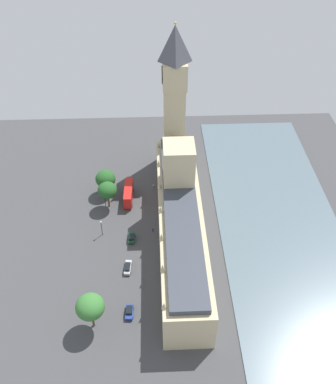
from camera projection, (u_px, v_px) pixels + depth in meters
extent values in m
plane|color=#424244|center=(173.00, 241.00, 125.33)|extent=(137.69, 137.69, 0.00)
cube|color=slate|center=(283.00, 238.00, 126.23)|extent=(36.81, 123.92, 0.25)
cube|color=#CCBA8E|center=(180.00, 227.00, 121.30)|extent=(12.10, 67.69, 12.28)
cube|color=#CCBA8E|center=(178.00, 181.00, 125.92)|extent=(8.85, 8.85, 25.69)
cube|color=#383D47|center=(181.00, 209.00, 116.68)|extent=(9.20, 64.98, 1.60)
cone|color=#CCBA8E|center=(158.00, 145.00, 139.11)|extent=(1.20, 1.20, 1.94)
cone|color=#CCBA8E|center=(159.00, 163.00, 131.42)|extent=(1.20, 1.20, 2.28)
cone|color=#CCBA8E|center=(159.00, 185.00, 123.92)|extent=(1.20, 1.20, 2.10)
cone|color=#CCBA8E|center=(160.00, 209.00, 116.31)|extent=(1.20, 1.20, 2.21)
cone|color=#CCBA8E|center=(161.00, 237.00, 108.75)|extent=(1.20, 1.20, 2.20)
cone|color=#CCBA8E|center=(163.00, 268.00, 101.08)|extent=(1.20, 1.20, 2.50)
cone|color=#CCBA8E|center=(164.00, 306.00, 93.68)|extent=(1.20, 1.20, 1.98)
cube|color=#CCBA8E|center=(174.00, 126.00, 144.75)|extent=(6.92, 6.92, 29.15)
cube|color=#CCBA8E|center=(175.00, 75.00, 132.16)|extent=(7.61, 7.61, 8.66)
cylinder|color=silver|center=(162.00, 75.00, 132.05)|extent=(0.25, 5.26, 5.26)
torus|color=black|center=(162.00, 75.00, 132.05)|extent=(0.24, 5.50, 5.50)
cylinder|color=silver|center=(174.00, 69.00, 135.11)|extent=(5.26, 0.25, 5.26)
torus|color=black|center=(174.00, 69.00, 135.11)|extent=(5.50, 0.24, 5.50)
pyramid|color=#4C4C54|center=(175.00, 43.00, 125.58)|extent=(7.61, 7.61, 11.11)
sphere|color=gold|center=(175.00, 23.00, 121.62)|extent=(0.80, 0.80, 0.80)
cube|color=red|center=(128.00, 193.00, 137.27)|extent=(2.88, 10.58, 4.20)
cube|color=black|center=(128.00, 193.00, 137.22)|extent=(2.93, 10.19, 0.70)
cylinder|color=black|center=(132.00, 206.00, 135.93)|extent=(0.39, 1.11, 1.10)
cylinder|color=black|center=(125.00, 206.00, 135.93)|extent=(0.39, 1.11, 1.10)
cylinder|color=black|center=(133.00, 190.00, 141.42)|extent=(0.39, 1.11, 1.10)
cylinder|color=black|center=(126.00, 190.00, 141.41)|extent=(0.39, 1.11, 1.10)
cube|color=#19472D|center=(132.00, 238.00, 125.40)|extent=(1.91, 4.12, 0.75)
cube|color=black|center=(131.00, 237.00, 124.78)|extent=(1.60, 2.31, 0.65)
cylinder|color=black|center=(129.00, 236.00, 126.61)|extent=(0.25, 0.68, 0.68)
cylinder|color=black|center=(135.00, 235.00, 126.65)|extent=(0.25, 0.68, 0.68)
cylinder|color=black|center=(129.00, 242.00, 124.65)|extent=(0.25, 0.68, 0.68)
cylinder|color=black|center=(134.00, 242.00, 124.69)|extent=(0.25, 0.68, 0.68)
cube|color=#B7B7BC|center=(128.00, 268.00, 117.26)|extent=(2.12, 4.88, 0.75)
cube|color=black|center=(128.00, 267.00, 116.61)|extent=(1.67, 2.77, 0.65)
cylinder|color=black|center=(126.00, 264.00, 118.67)|extent=(0.31, 0.70, 0.68)
cylinder|color=black|center=(131.00, 264.00, 118.62)|extent=(0.31, 0.70, 0.68)
cylinder|color=black|center=(124.00, 273.00, 116.40)|extent=(0.31, 0.70, 0.68)
cylinder|color=black|center=(130.00, 273.00, 116.35)|extent=(0.31, 0.70, 0.68)
cube|color=navy|center=(129.00, 312.00, 106.78)|extent=(2.04, 4.23, 0.75)
cube|color=black|center=(129.00, 310.00, 106.47)|extent=(1.67, 2.39, 0.65)
cylinder|color=black|center=(132.00, 318.00, 106.04)|extent=(0.28, 0.69, 0.68)
cylinder|color=black|center=(126.00, 318.00, 106.04)|extent=(0.28, 0.69, 0.68)
cylinder|color=black|center=(133.00, 309.00, 108.02)|extent=(0.28, 0.69, 0.68)
cylinder|color=black|center=(126.00, 309.00, 108.02)|extent=(0.28, 0.69, 0.68)
cylinder|color=gray|center=(153.00, 187.00, 142.51)|extent=(0.64, 0.64, 1.42)
sphere|color=beige|center=(153.00, 185.00, 141.94)|extent=(0.27, 0.27, 0.27)
cube|color=black|center=(154.00, 187.00, 142.37)|extent=(0.24, 0.34, 0.25)
cylinder|color=navy|center=(153.00, 230.00, 127.99)|extent=(0.53, 0.53, 1.31)
sphere|color=#8C6647|center=(153.00, 228.00, 127.47)|extent=(0.25, 0.25, 0.25)
cube|color=gray|center=(152.00, 229.00, 127.99)|extent=(0.17, 0.32, 0.24)
cylinder|color=brown|center=(93.00, 319.00, 103.07)|extent=(0.56, 0.56, 5.42)
ellipsoid|color=#387533|center=(90.00, 307.00, 99.54)|extent=(6.91, 6.91, 5.87)
cylinder|color=brown|center=(107.00, 189.00, 140.23)|extent=(0.56, 0.56, 3.55)
ellipsoid|color=#235623|center=(106.00, 179.00, 137.43)|extent=(6.48, 6.48, 5.51)
cylinder|color=brown|center=(109.00, 201.00, 135.03)|extent=(0.56, 0.56, 4.58)
ellipsoid|color=#235623|center=(107.00, 190.00, 132.01)|extent=(5.99, 5.99, 5.09)
cylinder|color=black|center=(102.00, 229.00, 125.68)|extent=(0.18, 0.18, 5.07)
sphere|color=#F2EAC6|center=(101.00, 222.00, 123.81)|extent=(0.56, 0.56, 0.56)
cylinder|color=black|center=(105.00, 200.00, 134.54)|extent=(0.18, 0.18, 5.63)
sphere|color=#F2EAC6|center=(104.00, 193.00, 132.48)|extent=(0.56, 0.56, 0.56)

